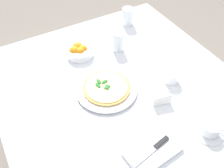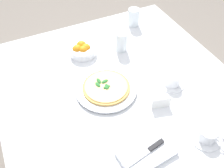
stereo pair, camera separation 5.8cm
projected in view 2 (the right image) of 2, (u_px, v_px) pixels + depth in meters
The scene contains 12 objects.
ground_plane at pixel (116, 155), 1.82m from camera, with size 8.00×8.00×0.00m, color slate.
dining_table at pixel (117, 100), 1.37m from camera, with size 1.17×1.17×0.75m.
pizza_plate at pixel (106, 89), 1.23m from camera, with size 0.30×0.30×0.02m.
pizza at pixel (106, 87), 1.22m from camera, with size 0.23×0.23×0.02m.
coffee_cup_far_right at pixel (207, 135), 1.04m from camera, with size 0.13×0.13×0.06m.
coffee_cup_center_back at pixel (172, 80), 1.25m from camera, with size 0.13×0.13×0.06m.
water_glass_left_edge at pixel (134, 18), 1.60m from camera, with size 0.07×0.07×0.11m.
water_glass_far_left at pixel (121, 43), 1.42m from camera, with size 0.07×0.07×0.11m.
napkin_folded at pixel (147, 153), 1.00m from camera, with size 0.23×0.15×0.02m.
dinner_knife at pixel (146, 152), 0.99m from camera, with size 0.20×0.05×0.01m.
citrus_bowl at pixel (82, 50), 1.41m from camera, with size 0.15×0.15×0.07m.
menu_card at pixel (161, 103), 1.15m from camera, with size 0.09×0.03×0.06m.
Camera 2 is at (0.40, 0.78, 1.68)m, focal length 40.40 mm.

